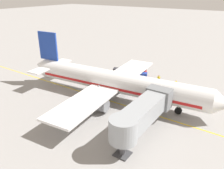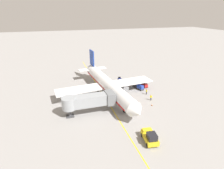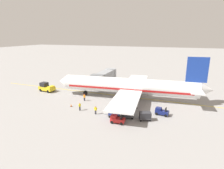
{
  "view_description": "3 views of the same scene",
  "coord_description": "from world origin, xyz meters",
  "px_view_note": "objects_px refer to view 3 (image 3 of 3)",
  "views": [
    {
      "loc": [
        29.12,
        20.33,
        18.24
      ],
      "look_at": [
        -1.62,
        -0.69,
        2.41
      ],
      "focal_mm": 36.21,
      "sensor_mm": 36.0,
      "label": 1
    },
    {
      "loc": [
        12.11,
        47.68,
        23.44
      ],
      "look_at": [
        -2.11,
        2.14,
        3.91
      ],
      "focal_mm": 28.9,
      "sensor_mm": 36.0,
      "label": 2
    },
    {
      "loc": [
        -43.22,
        -11.28,
        15.21
      ],
      "look_at": [
        -2.83,
        3.82,
        3.63
      ],
      "focal_mm": 29.85,
      "sensor_mm": 36.0,
      "label": 3
    }
  ],
  "objects_px": {
    "baggage_tug_spare": "(117,119)",
    "baggage_cart_second_in_train": "(128,113)",
    "pushback_tractor": "(46,87)",
    "ground_crew_marshaller": "(80,106)",
    "baggage_cart_third_in_train": "(145,115)",
    "baggage_tug_trailing": "(131,105)",
    "jet_bridge": "(105,76)",
    "baggage_tug_lead": "(162,112)",
    "ground_crew_wing_walker": "(84,97)",
    "safety_cone_nose_left": "(71,105)",
    "parked_airliner": "(129,86)",
    "ground_crew_loader": "(96,110)",
    "baggage_cart_front": "(114,112)"
  },
  "relations": [
    {
      "from": "baggage_tug_spare",
      "to": "baggage_cart_second_in_train",
      "type": "height_order",
      "value": "baggage_tug_spare"
    },
    {
      "from": "pushback_tractor",
      "to": "ground_crew_marshaller",
      "type": "height_order",
      "value": "pushback_tractor"
    },
    {
      "from": "baggage_cart_third_in_train",
      "to": "baggage_tug_spare",
      "type": "bearing_deg",
      "value": 122.64
    },
    {
      "from": "baggage_tug_trailing",
      "to": "baggage_cart_second_in_train",
      "type": "relative_size",
      "value": 0.94
    },
    {
      "from": "jet_bridge",
      "to": "baggage_cart_third_in_train",
      "type": "bearing_deg",
      "value": -139.33
    },
    {
      "from": "baggage_tug_lead",
      "to": "ground_crew_wing_walker",
      "type": "relative_size",
      "value": 1.58
    },
    {
      "from": "baggage_cart_third_in_train",
      "to": "safety_cone_nose_left",
      "type": "distance_m",
      "value": 16.46
    },
    {
      "from": "jet_bridge",
      "to": "baggage_cart_third_in_train",
      "type": "height_order",
      "value": "jet_bridge"
    },
    {
      "from": "parked_airliner",
      "to": "baggage_tug_trailing",
      "type": "distance_m",
      "value": 6.52
    },
    {
      "from": "baggage_tug_trailing",
      "to": "baggage_cart_third_in_train",
      "type": "relative_size",
      "value": 0.94
    },
    {
      "from": "baggage_tug_lead",
      "to": "ground_crew_loader",
      "type": "distance_m",
      "value": 12.9
    },
    {
      "from": "baggage_cart_front",
      "to": "safety_cone_nose_left",
      "type": "bearing_deg",
      "value": 81.56
    },
    {
      "from": "jet_bridge",
      "to": "baggage_cart_second_in_train",
      "type": "bearing_deg",
      "value": -146.29
    },
    {
      "from": "baggage_cart_front",
      "to": "ground_crew_marshaller",
      "type": "bearing_deg",
      "value": 87.4
    },
    {
      "from": "baggage_tug_trailing",
      "to": "baggage_cart_front",
      "type": "height_order",
      "value": "baggage_tug_trailing"
    },
    {
      "from": "baggage_tug_trailing",
      "to": "ground_crew_loader",
      "type": "height_order",
      "value": "ground_crew_loader"
    },
    {
      "from": "parked_airliner",
      "to": "ground_crew_loader",
      "type": "height_order",
      "value": "parked_airliner"
    },
    {
      "from": "baggage_tug_spare",
      "to": "safety_cone_nose_left",
      "type": "distance_m",
      "value": 12.62
    },
    {
      "from": "pushback_tractor",
      "to": "baggage_cart_third_in_train",
      "type": "bearing_deg",
      "value": -106.47
    },
    {
      "from": "baggage_tug_trailing",
      "to": "ground_crew_wing_walker",
      "type": "height_order",
      "value": "ground_crew_wing_walker"
    },
    {
      "from": "jet_bridge",
      "to": "parked_airliner",
      "type": "bearing_deg",
      "value": -127.86
    },
    {
      "from": "jet_bridge",
      "to": "baggage_tug_lead",
      "type": "distance_m",
      "value": 22.91
    },
    {
      "from": "pushback_tractor",
      "to": "ground_crew_wing_walker",
      "type": "bearing_deg",
      "value": -103.33
    },
    {
      "from": "baggage_tug_lead",
      "to": "baggage_cart_third_in_train",
      "type": "relative_size",
      "value": 0.9
    },
    {
      "from": "baggage_cart_front",
      "to": "ground_crew_wing_walker",
      "type": "bearing_deg",
      "value": 58.55
    },
    {
      "from": "ground_crew_loader",
      "to": "baggage_cart_front",
      "type": "bearing_deg",
      "value": -85.86
    },
    {
      "from": "baggage_cart_third_in_train",
      "to": "safety_cone_nose_left",
      "type": "bearing_deg",
      "value": 86.22
    },
    {
      "from": "baggage_tug_trailing",
      "to": "baggage_cart_front",
      "type": "bearing_deg",
      "value": 159.43
    },
    {
      "from": "jet_bridge",
      "to": "baggage_cart_third_in_train",
      "type": "relative_size",
      "value": 4.29
    },
    {
      "from": "pushback_tractor",
      "to": "baggage_tug_lead",
      "type": "relative_size",
      "value": 1.75
    },
    {
      "from": "parked_airliner",
      "to": "ground_crew_loader",
      "type": "bearing_deg",
      "value": 161.93
    },
    {
      "from": "ground_crew_loader",
      "to": "baggage_tug_trailing",
      "type": "bearing_deg",
      "value": -45.72
    },
    {
      "from": "baggage_cart_second_in_train",
      "to": "baggage_tug_trailing",
      "type": "bearing_deg",
      "value": 7.64
    },
    {
      "from": "parked_airliner",
      "to": "ground_crew_marshaller",
      "type": "bearing_deg",
      "value": 144.58
    },
    {
      "from": "pushback_tractor",
      "to": "safety_cone_nose_left",
      "type": "relative_size",
      "value": 7.89
    },
    {
      "from": "baggage_cart_second_in_train",
      "to": "safety_cone_nose_left",
      "type": "distance_m",
      "value": 13.25
    },
    {
      "from": "jet_bridge",
      "to": "ground_crew_wing_walker",
      "type": "xyz_separation_m",
      "value": [
        -12.32,
        0.26,
        -2.5
      ]
    },
    {
      "from": "baggage_tug_lead",
      "to": "ground_crew_wing_walker",
      "type": "xyz_separation_m",
      "value": [
        1.9,
        18.02,
        0.24
      ]
    },
    {
      "from": "baggage_cart_second_in_train",
      "to": "baggage_cart_third_in_train",
      "type": "xyz_separation_m",
      "value": [
        0.22,
        -3.25,
        0.0
      ]
    },
    {
      "from": "baggage_tug_lead",
      "to": "baggage_tug_spare",
      "type": "xyz_separation_m",
      "value": [
        -6.29,
        6.98,
        0.0
      ]
    },
    {
      "from": "baggage_tug_trailing",
      "to": "ground_crew_wing_walker",
      "type": "xyz_separation_m",
      "value": [
        0.54,
        11.53,
        0.24
      ]
    },
    {
      "from": "baggage_cart_third_in_train",
      "to": "ground_crew_loader",
      "type": "bearing_deg",
      "value": 94.41
    },
    {
      "from": "baggage_tug_spare",
      "to": "safety_cone_nose_left",
      "type": "bearing_deg",
      "value": 71.92
    },
    {
      "from": "baggage_cart_second_in_train",
      "to": "safety_cone_nose_left",
      "type": "height_order",
      "value": "baggage_cart_second_in_train"
    },
    {
      "from": "baggage_tug_trailing",
      "to": "ground_crew_wing_walker",
      "type": "bearing_deg",
      "value": 87.31
    },
    {
      "from": "baggage_cart_second_in_train",
      "to": "baggage_cart_third_in_train",
      "type": "bearing_deg",
      "value": -86.11
    },
    {
      "from": "baggage_cart_second_in_train",
      "to": "ground_crew_marshaller",
      "type": "bearing_deg",
      "value": 89.48
    },
    {
      "from": "baggage_tug_trailing",
      "to": "baggage_cart_third_in_train",
      "type": "distance_m",
      "value": 6.22
    },
    {
      "from": "baggage_tug_trailing",
      "to": "ground_crew_marshaller",
      "type": "bearing_deg",
      "value": 117.28
    },
    {
      "from": "pushback_tractor",
      "to": "baggage_cart_front",
      "type": "height_order",
      "value": "pushback_tractor"
    }
  ]
}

